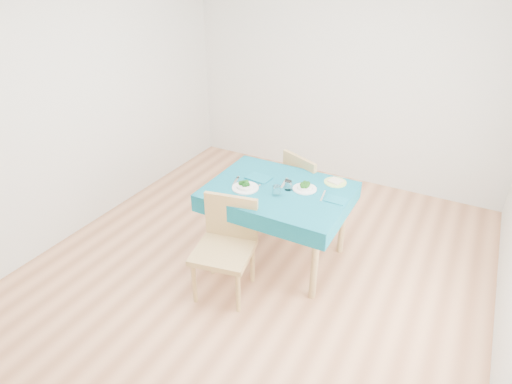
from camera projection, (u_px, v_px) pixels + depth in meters
The scene contains 16 objects.
room_shell at pixel (256, 137), 3.35m from camera, with size 4.02×4.52×2.73m.
table at pixel (278, 224), 4.02m from camera, with size 1.25×0.95×0.76m, color #095366.
chair_near at pixel (223, 236), 3.49m from camera, with size 0.47×0.51×1.17m, color #A1814C.
chair_far at pixel (313, 177), 4.46m from camera, with size 0.45×0.49×1.12m, color #A1814C.
bowl_near at pixel (245, 185), 3.82m from camera, with size 0.24×0.24×0.07m, color white, non-canonical shape.
bowl_far at pixel (305, 186), 3.81m from camera, with size 0.22×0.22×0.07m, color white, non-canonical shape.
fork_near at pixel (236, 181), 3.95m from camera, with size 0.02×0.17×0.00m, color silver.
knife_near at pixel (257, 187), 3.85m from camera, with size 0.01×0.19×0.00m, color silver.
fork_far at pixel (284, 183), 3.92m from camera, with size 0.03×0.19×0.00m, color silver.
knife_far at pixel (323, 196), 3.72m from camera, with size 0.02×0.20×0.00m, color silver.
napkin_near at pixel (259, 178), 4.00m from camera, with size 0.22×0.16×0.01m, color #0D5D71.
napkin_far at pixel (336, 200), 3.65m from camera, with size 0.18×0.13×0.01m, color #0D5D71.
tumbler_center at pixel (288, 185), 3.80m from camera, with size 0.07×0.07×0.09m, color white.
tumbler_side at pixel (277, 190), 3.72m from camera, with size 0.07×0.07×0.09m, color white.
side_plate at pixel (335, 182), 3.93m from camera, with size 0.21×0.21×0.01m, color #B6D568.
bread_slice at pixel (335, 181), 3.92m from camera, with size 0.11×0.11×0.02m, color beige.
Camera 1 is at (1.49, -2.75, 2.62)m, focal length 30.00 mm.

